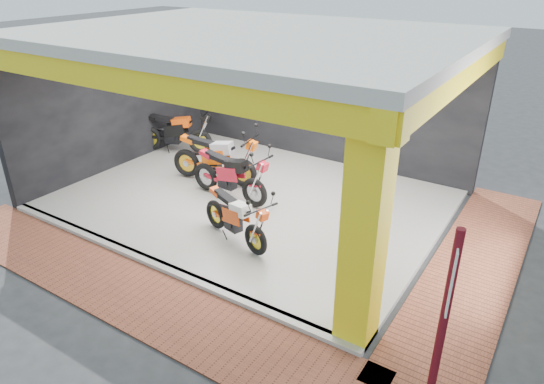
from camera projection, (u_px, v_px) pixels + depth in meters
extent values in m
plane|color=#2D2D30|center=(192.00, 241.00, 9.38)|extent=(80.00, 80.00, 0.00)
cube|color=silver|center=(251.00, 200.00, 10.87)|extent=(8.00, 6.00, 0.10)
cube|color=beige|center=(248.00, 35.00, 9.35)|extent=(8.40, 6.40, 0.20)
cube|color=black|center=(319.00, 96.00, 12.50)|extent=(8.20, 0.20, 3.50)
cube|color=black|center=(116.00, 100.00, 12.15)|extent=(0.20, 6.20, 3.50)
cube|color=yellow|center=(365.00, 231.00, 6.22)|extent=(0.50, 0.50, 3.50)
cube|color=yellow|center=(132.00, 79.00, 7.20)|extent=(8.40, 0.30, 0.40)
cube|color=yellow|center=(458.00, 74.00, 7.52)|extent=(0.30, 6.40, 0.40)
cube|color=silver|center=(154.00, 263.00, 8.58)|extent=(8.00, 0.20, 0.10)
cube|color=brown|center=(119.00, 287.00, 8.01)|extent=(9.00, 1.40, 0.03)
cube|color=brown|center=(474.00, 267.00, 8.54)|extent=(1.40, 7.00, 0.03)
cylinder|color=maroon|center=(442.00, 326.00, 5.35)|extent=(0.10, 0.10, 2.48)
cube|color=white|center=(452.00, 278.00, 5.07)|extent=(0.10, 0.34, 0.79)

